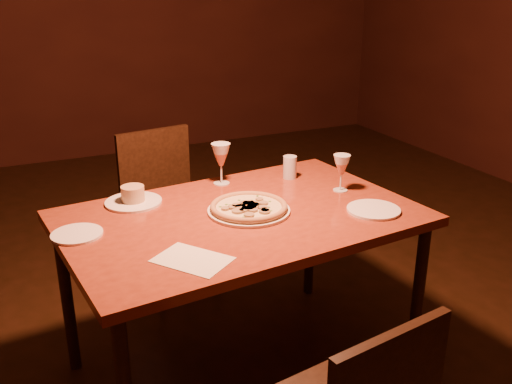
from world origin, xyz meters
name	(u,v)px	position (x,y,z in m)	size (l,w,h in m)	color
floor	(249,354)	(0.00, 0.00, 0.00)	(7.00, 7.00, 0.00)	black
dining_table	(241,229)	(-0.07, -0.08, 0.68)	(1.48, 1.03, 0.75)	maroon
chair_far	(166,202)	(-0.12, 0.81, 0.49)	(0.48, 0.48, 0.87)	black
pizza_plate	(249,208)	(-0.03, -0.07, 0.77)	(0.33, 0.33, 0.04)	white
ramekin_saucer	(133,198)	(-0.43, 0.22, 0.77)	(0.24, 0.24, 0.08)	white
wine_glass_far	(221,164)	(0.00, 0.29, 0.84)	(0.09, 0.09, 0.19)	#BE6A4F
wine_glass_right	(341,173)	(0.44, -0.02, 0.83)	(0.07, 0.07, 0.16)	#BE6A4F
water_tumbler	(290,167)	(0.32, 0.23, 0.80)	(0.06, 0.06, 0.11)	#B3BBC4
side_plate_left	(77,234)	(-0.69, -0.01, 0.75)	(0.19, 0.19, 0.01)	white
side_plate_near	(374,210)	(0.43, -0.28, 0.75)	(0.22, 0.22, 0.01)	white
menu_card	(192,260)	(-0.37, -0.37, 0.75)	(0.17, 0.25, 0.00)	silver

